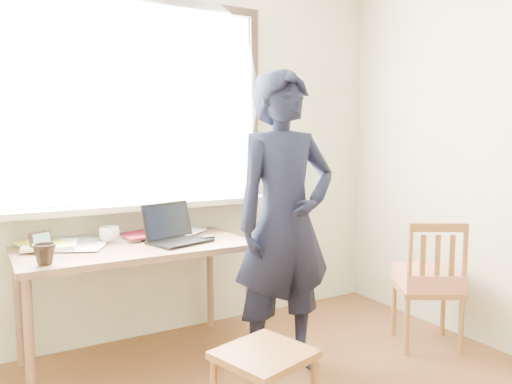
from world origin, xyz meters
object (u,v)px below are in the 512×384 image
laptop (175,233)px  person (285,223)px  work_chair (264,364)px  side_chair (428,280)px  mug_white (109,234)px  desk (135,257)px  mug_dark (45,254)px

laptop → person: bearing=-45.3°
laptop → work_chair: (0.04, -1.02, -0.45)m
side_chair → work_chair: bearing=-167.9°
side_chair → person: person is taller
mug_white → work_chair: size_ratio=0.26×
desk → work_chair: (0.29, -1.05, -0.32)m
laptop → mug_dark: laptop is taller
mug_white → person: (0.85, -0.70, 0.10)m
laptop → work_chair: laptop is taller
laptop → side_chair: laptop is taller
side_chair → person: size_ratio=0.48×
person → mug_dark: bearing=169.1°
laptop → work_chair: size_ratio=0.88×
work_chair → side_chair: size_ratio=0.56×
mug_white → side_chair: 2.08m
laptop → person: person is taller
mug_white → laptop: bearing=-28.9°
work_chair → side_chair: (1.44, 0.31, 0.11)m
desk → laptop: 0.28m
laptop → side_chair: (1.48, -0.71, -0.34)m
mug_white → person: bearing=-39.3°
laptop → mug_dark: (-0.78, -0.19, -0.00)m
mug_dark → work_chair: mug_dark is taller
mug_white → mug_dark: (-0.42, -0.39, 0.00)m
side_chair → person: bearing=168.0°
desk → side_chair: (1.73, -0.74, -0.21)m
mug_dark → work_chair: bearing=-45.3°
desk → work_chair: desk is taller
laptop → person: (0.49, -0.50, 0.10)m
desk → work_chair: bearing=-74.7°
laptop → mug_white: bearing=151.1°
mug_white → work_chair: mug_white is taller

